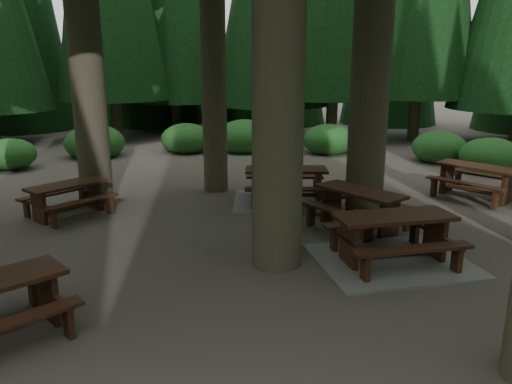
% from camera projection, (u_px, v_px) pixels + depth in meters
% --- Properties ---
extents(ground, '(80.00, 80.00, 0.00)m').
position_uv_depth(ground, '(229.00, 265.00, 8.54)').
color(ground, '#4D453F').
rests_on(ground, ground).
extents(picnic_table_a, '(3.17, 2.93, 0.87)m').
position_uv_depth(picnic_table_a, '(392.00, 246.00, 8.55)').
color(picnic_table_a, gray).
rests_on(picnic_table_a, ground).
extents(picnic_table_b, '(2.05, 2.18, 0.74)m').
position_uv_depth(picnic_table_b, '(68.00, 194.00, 11.15)').
color(picnic_table_b, black).
rests_on(picnic_table_b, ground).
extents(picnic_table_c, '(2.84, 2.48, 0.86)m').
position_uv_depth(picnic_table_c, '(286.00, 190.00, 12.26)').
color(picnic_table_c, gray).
rests_on(picnic_table_c, ground).
extents(picnic_table_d, '(2.49, 2.43, 0.84)m').
position_uv_depth(picnic_table_d, '(477.00, 176.00, 12.61)').
color(picnic_table_d, black).
rests_on(picnic_table_d, ground).
extents(picnic_table_f, '(2.43, 2.39, 0.82)m').
position_uv_depth(picnic_table_f, '(359.00, 203.00, 10.30)').
color(picnic_table_f, black).
rests_on(picnic_table_f, ground).
extents(shrub_ring, '(23.86, 24.64, 1.49)m').
position_uv_depth(shrub_ring, '(275.00, 231.00, 9.04)').
color(shrub_ring, '#216223').
rests_on(shrub_ring, ground).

